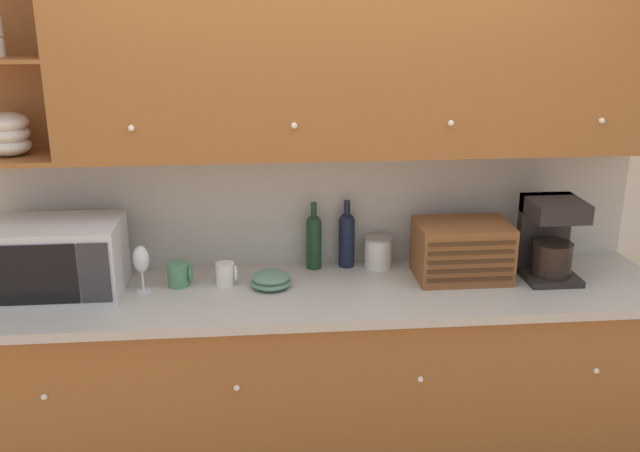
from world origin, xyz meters
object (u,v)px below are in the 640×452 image
wine_glass (141,261)px  mug_blue_second (179,274)px  microwave (55,259)px  wine_bottle (347,237)px  mug (226,274)px  bread_box (462,250)px  coffee_maker (550,238)px  second_wine_bottle (314,239)px  bowl_stack_on_counter (271,280)px  storage_canister (378,252)px

wine_glass → mug_blue_second: size_ratio=1.89×
microwave → mug_blue_second: size_ratio=5.06×
wine_bottle → mug: bearing=-162.1°
microwave → mug: microwave is taller
microwave → mug_blue_second: microwave is taller
bread_box → coffee_maker: bearing=-4.4°
second_wine_bottle → coffee_maker: (1.05, -0.21, 0.05)m
mug → bread_box: bread_box is taller
wine_glass → coffee_maker: (1.81, 0.00, 0.05)m
wine_glass → coffee_maker: size_ratio=0.56×
second_wine_bottle → mug: bearing=-157.1°
second_wine_bottle → wine_bottle: 0.16m
bowl_stack_on_counter → coffee_maker: coffee_maker is taller
wine_glass → wine_bottle: wine_bottle is taller
mug → second_wine_bottle: (0.41, 0.17, 0.09)m
second_wine_bottle → storage_canister: second_wine_bottle is taller
second_wine_bottle → wine_glass: bearing=-164.5°
storage_canister → coffee_maker: bearing=-14.1°
mug → bowl_stack_on_counter: (0.20, -0.05, -0.02)m
mug → bowl_stack_on_counter: 0.20m
bowl_stack_on_counter → bread_box: bearing=2.6°
microwave → wine_glass: 0.36m
wine_bottle → mug_blue_second: bearing=-167.1°
mug_blue_second → second_wine_bottle: 0.64m
wine_glass → bowl_stack_on_counter: 0.56m
wine_glass → second_wine_bottle: bearing=15.5°
wine_bottle → storage_canister: bearing=-12.5°
microwave → mug: 0.72m
second_wine_bottle → storage_canister: 0.31m
microwave → coffee_maker: coffee_maker is taller
second_wine_bottle → storage_canister: bearing=-4.1°
bread_box → mug: bearing=179.6°
bowl_stack_on_counter → wine_bottle: 0.44m
wine_glass → second_wine_bottle: size_ratio=0.65×
coffee_maker → wine_bottle: bearing=166.2°
wine_bottle → bread_box: (0.50, -0.19, -0.02)m
bowl_stack_on_counter → second_wine_bottle: (0.21, 0.22, 0.11)m
mug → wine_bottle: size_ratio=0.32×
mug_blue_second → wine_bottle: bearing=12.9°
wine_glass → wine_bottle: bearing=13.6°
mug_blue_second → second_wine_bottle: (0.61, 0.17, 0.09)m
microwave → mug_blue_second: 0.52m
mug_blue_second → bread_box: bread_box is taller
bread_box → coffee_maker: coffee_maker is taller
mug_blue_second → wine_bottle: wine_bottle is taller
storage_canister → second_wine_bottle: bearing=175.9°
mug_blue_second → microwave: bearing=-175.0°
mug_blue_second → bowl_stack_on_counter: 0.41m
wine_glass → mug: bearing=6.4°
wine_bottle → wine_glass: bearing=-166.4°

